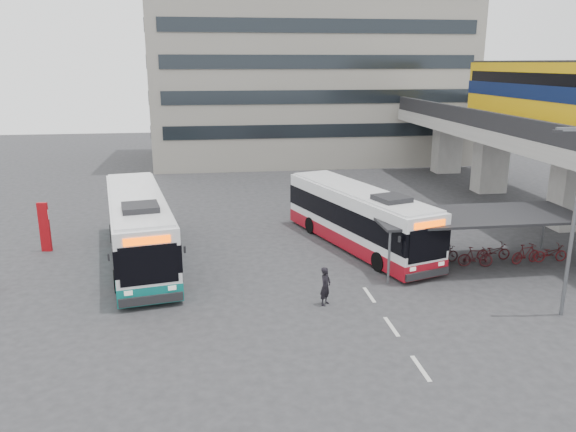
{
  "coord_description": "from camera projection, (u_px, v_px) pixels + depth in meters",
  "views": [
    {
      "loc": [
        -4.0,
        -21.42,
        9.55
      ],
      "look_at": [
        -0.18,
        5.85,
        2.0
      ],
      "focal_mm": 35.0,
      "sensor_mm": 36.0,
      "label": 1
    }
  ],
  "objects": [
    {
      "name": "pedestrian",
      "position": [
        326.0,
        286.0,
        22.71
      ],
      "size": [
        0.67,
        0.7,
        1.6
      ],
      "primitive_type": "imported",
      "rotation": [
        0.0,
        0.0,
        0.9
      ],
      "color": "black",
      "rests_on": "ground"
    },
    {
      "name": "office_block",
      "position": [
        307.0,
        32.0,
        55.39
      ],
      "size": [
        30.0,
        15.0,
        25.0
      ],
      "primitive_type": "cube",
      "color": "gray",
      "rests_on": "ground"
    },
    {
      "name": "road_markings",
      "position": [
        392.0,
        327.0,
        20.98
      ],
      "size": [
        0.15,
        7.6,
        0.01
      ],
      "color": "beige",
      "rests_on": "ground"
    },
    {
      "name": "sign_totem_north",
      "position": [
        44.0,
        226.0,
        29.06
      ],
      "size": [
        0.57,
        0.24,
        2.61
      ],
      "rotation": [
        0.0,
        0.0,
        -0.14
      ],
      "color": "#9A090F",
      "rests_on": "ground"
    },
    {
      "name": "ground",
      "position": [
        311.0,
        298.0,
        23.51
      ],
      "size": [
        120.0,
        120.0,
        0.0
      ],
      "primitive_type": "plane",
      "color": "#28282B",
      "rests_on": "ground"
    },
    {
      "name": "bike_shelter",
      "position": [
        473.0,
        238.0,
        27.16
      ],
      "size": [
        10.0,
        4.0,
        2.54
      ],
      "color": "#595B60",
      "rests_on": "ground"
    },
    {
      "name": "viaduct",
      "position": [
        553.0,
        118.0,
        34.48
      ],
      "size": [
        8.0,
        32.0,
        9.68
      ],
      "color": "gray",
      "rests_on": "ground"
    },
    {
      "name": "lamp_post",
      "position": [
        573.0,
        212.0,
        20.87
      ],
      "size": [
        1.29,
        0.31,
        7.33
      ],
      "rotation": [
        0.0,
        0.0,
        -0.13
      ],
      "color": "#595B60",
      "rests_on": "ground"
    },
    {
      "name": "bus_main",
      "position": [
        358.0,
        218.0,
        29.78
      ],
      "size": [
        5.85,
        11.63,
        3.38
      ],
      "rotation": [
        0.0,
        0.0,
        0.31
      ],
      "color": "white",
      "rests_on": "ground"
    },
    {
      "name": "bus_teal",
      "position": [
        138.0,
        228.0,
        27.6
      ],
      "size": [
        4.76,
        12.44,
        3.6
      ],
      "rotation": [
        0.0,
        0.0,
        0.18
      ],
      "color": "white",
      "rests_on": "ground"
    }
  ]
}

